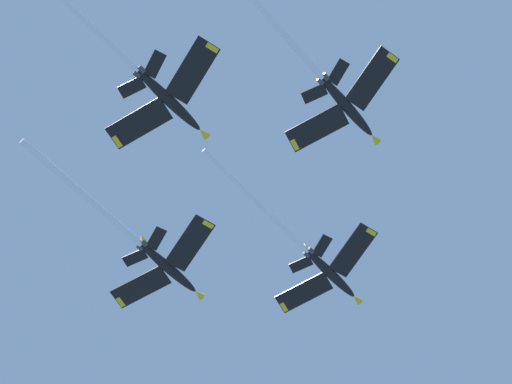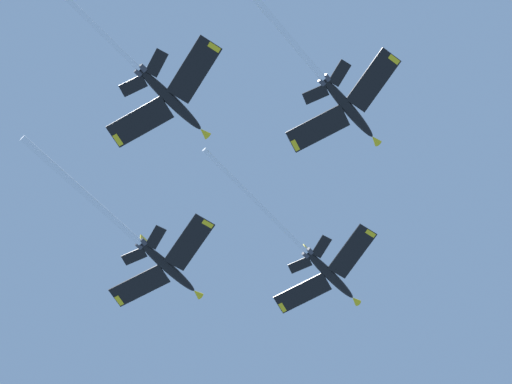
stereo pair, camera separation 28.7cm
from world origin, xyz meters
The scene contains 4 objects.
jet_lead centered at (32.65, -16.86, 104.94)m, with size 31.42×24.59×8.40m.
jet_left_wing centered at (24.23, 8.88, 100.36)m, with size 30.97×24.05×8.99m.
jet_right_wing centered at (4.02, -21.77, 100.20)m, with size 33.06×25.40×9.35m.
jet_slot centered at (-0.22, 2.19, 96.04)m, with size 31.57×25.10×9.34m.
Camera 2 is at (-3.76, -13.39, 1.84)m, focal length 47.69 mm.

